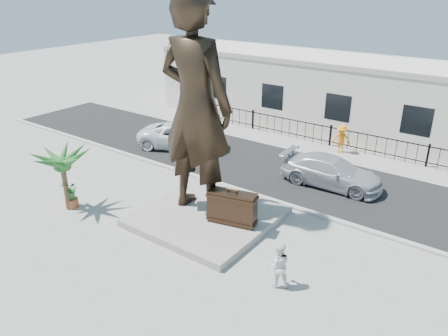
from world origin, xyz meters
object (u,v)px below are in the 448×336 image
at_px(statue, 196,107).
at_px(suitcase, 232,208).
at_px(car_white, 183,136).
at_px(tourist, 279,265).

bearing_deg(statue, suitcase, 172.84).
bearing_deg(car_white, statue, -155.42).
distance_m(statue, tourist, 6.79).
bearing_deg(car_white, suitcase, -148.37).
bearing_deg(statue, car_white, -45.76).
height_order(statue, car_white, statue).
height_order(tourist, car_white, tourist).
distance_m(suitcase, tourist, 3.79).
relative_size(statue, tourist, 5.57).
relative_size(tourist, car_white, 0.31).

